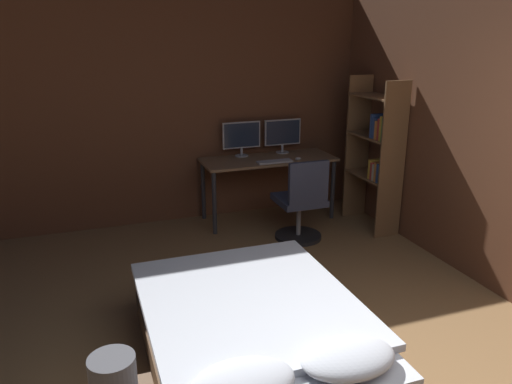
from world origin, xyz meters
TOP-DOWN VIEW (x-y plane):
  - wall_back at (0.00, 4.23)m, footprint 12.00×0.06m
  - bed at (-0.65, 1.14)m, footprint 1.39×1.90m
  - bedside_lamp at (-1.58, 0.54)m, footprint 0.23×0.23m
  - desk at (0.48, 3.85)m, footprint 1.59×0.62m
  - monitor_left at (0.21, 4.06)m, footprint 0.47×0.16m
  - monitor_right at (0.75, 4.06)m, footprint 0.47×0.16m
  - keyboard at (0.48, 3.65)m, footprint 0.42×0.13m
  - computer_mouse at (0.78, 3.65)m, footprint 0.07×0.05m
  - office_chair at (0.58, 3.11)m, footprint 0.52×0.52m
  - bookshelf at (1.54, 3.16)m, footprint 0.31×0.76m

SIDE VIEW (x-z plane):
  - bed at x=-0.65m, z-range -0.03..0.53m
  - office_chair at x=0.58m, z-range -0.08..0.86m
  - bedside_lamp at x=-1.58m, z-range 0.51..0.78m
  - desk at x=0.48m, z-range 0.29..1.06m
  - keyboard at x=0.48m, z-range 0.77..0.78m
  - computer_mouse at x=0.78m, z-range 0.77..0.80m
  - bookshelf at x=1.54m, z-range 0.10..1.83m
  - monitor_left at x=0.21m, z-range 0.80..1.22m
  - monitor_right at x=0.75m, z-range 0.80..1.22m
  - wall_back at x=0.00m, z-range 0.00..2.70m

